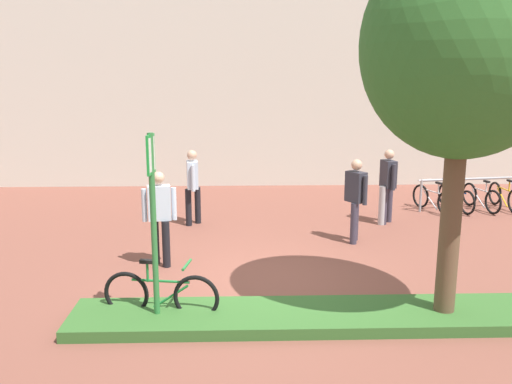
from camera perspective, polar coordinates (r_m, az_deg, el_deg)
name	(u,v)px	position (r m, az deg, el deg)	size (l,w,h in m)	color
ground_plane	(270,280)	(9.30, 1.43, -9.17)	(60.00, 60.00, 0.00)	brown
building_facade	(255,19)	(17.27, -0.11, 17.57)	(28.00, 1.20, 10.00)	beige
planter_strip	(322,316)	(7.88, 6.92, -12.74)	(7.00, 1.10, 0.16)	#336028
tree_sidewalk	(464,47)	(7.61, 20.89, 13.95)	(2.63, 2.63, 5.20)	brown
parking_sign_post	(153,203)	(7.34, -10.72, -1.14)	(0.08, 0.36, 2.65)	#2D7238
bike_at_sign	(161,294)	(7.95, -9.86, -10.48)	(1.67, 0.45, 0.86)	black
bike_rack_cluster	(469,197)	(14.85, 21.31, -0.45)	(2.64, 1.75, 0.83)	#99999E
bollard_steel	(382,205)	(12.81, 13.01, -1.37)	(0.16, 0.16, 0.90)	#ADADB2
person_suited_dark	(356,195)	(11.25, 10.34, -0.34)	(0.42, 0.53, 1.72)	#383342
person_shirt_blue	(160,212)	(9.86, -10.03, -2.11)	(0.60, 0.34, 1.72)	black
person_suited_navy	(388,182)	(12.85, 13.59, 1.07)	(0.32, 0.60, 1.72)	#383342
person_casual_tan	(193,182)	(12.46, -6.63, 1.00)	(0.33, 0.61, 1.72)	black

